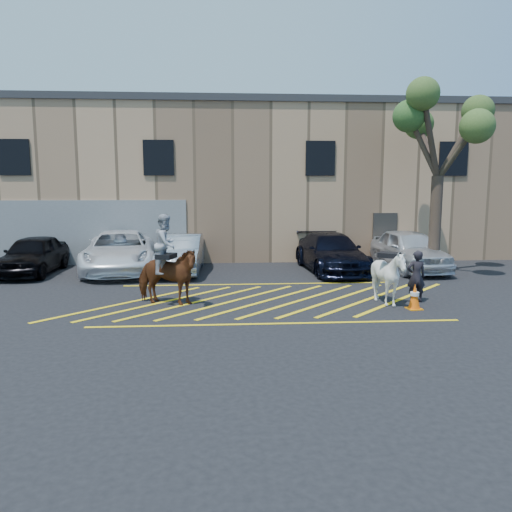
{
  "coord_description": "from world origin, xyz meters",
  "views": [
    {
      "loc": [
        -1.36,
        -14.96,
        3.53
      ],
      "look_at": [
        -0.3,
        0.2,
        1.3
      ],
      "focal_mm": 35.0,
      "sensor_mm": 36.0,
      "label": 1
    }
  ],
  "objects": [
    {
      "name": "handler",
      "position": [
        4.42,
        -0.76,
        0.78
      ],
      "size": [
        0.57,
        0.38,
        1.56
      ],
      "primitive_type": "imported",
      "rotation": [
        0.0,
        0.0,
        3.16
      ],
      "color": "black",
      "rests_on": "ground"
    },
    {
      "name": "ground",
      "position": [
        0.0,
        0.0,
        0.0
      ],
      "size": [
        90.0,
        90.0,
        0.0
      ],
      "primitive_type": "plane",
      "color": "black",
      "rests_on": "ground"
    },
    {
      "name": "hatching_zone",
      "position": [
        -0.0,
        -0.3,
        0.01
      ],
      "size": [
        12.6,
        5.12,
        0.01
      ],
      "color": "yellow",
      "rests_on": "ground"
    },
    {
      "name": "warehouse",
      "position": [
        -0.01,
        11.99,
        3.65
      ],
      "size": [
        32.42,
        10.2,
        7.3
      ],
      "color": "tan",
      "rests_on": "ground"
    },
    {
      "name": "car_black_suv",
      "position": [
        -8.71,
        4.88,
        0.75
      ],
      "size": [
        1.79,
        4.42,
        1.5
      ],
      "primitive_type": "imported",
      "rotation": [
        0.0,
        0.0,
        -0.0
      ],
      "color": "black",
      "rests_on": "ground"
    },
    {
      "name": "car_white_pickup",
      "position": [
        -5.43,
        5.17,
        0.81
      ],
      "size": [
        3.42,
        6.14,
        1.63
      ],
      "primitive_type": "imported",
      "rotation": [
        0.0,
        0.0,
        0.13
      ],
      "color": "white",
      "rests_on": "ground"
    },
    {
      "name": "tree",
      "position": [
        6.87,
        3.69,
        5.69
      ],
      "size": [
        3.99,
        4.37,
        7.31
      ],
      "color": "#483A2C",
      "rests_on": "ground"
    },
    {
      "name": "mounted_bay",
      "position": [
        -2.96,
        -0.57,
        1.07
      ],
      "size": [
        2.2,
        1.52,
        2.65
      ],
      "color": "brown",
      "rests_on": "ground"
    },
    {
      "name": "saddled_white",
      "position": [
        3.47,
        -1.05,
        0.83
      ],
      "size": [
        1.95,
        1.99,
        1.66
      ],
      "color": "silver",
      "rests_on": "ground"
    },
    {
      "name": "car_white_suv",
      "position": [
        6.3,
        4.72,
        0.83
      ],
      "size": [
        2.15,
        4.94,
        1.66
      ],
      "primitive_type": "imported",
      "rotation": [
        0.0,
        0.0,
        0.04
      ],
      "color": "silver",
      "rests_on": "ground"
    },
    {
      "name": "car_silver_sedan",
      "position": [
        -2.96,
        4.82,
        0.75
      ],
      "size": [
        1.71,
        4.59,
        1.5
      ],
      "primitive_type": "imported",
      "rotation": [
        0.0,
        0.0,
        -0.03
      ],
      "color": "gray",
      "rests_on": "ground"
    },
    {
      "name": "car_blue_suv",
      "position": [
        3.06,
        4.66,
        0.75
      ],
      "size": [
        2.47,
        5.33,
        1.51
      ],
      "primitive_type": "imported",
      "rotation": [
        0.0,
        0.0,
        0.07
      ],
      "color": "black",
      "rests_on": "ground"
    },
    {
      "name": "traffic_cone",
      "position": [
        4.06,
        -1.59,
        0.37
      ],
      "size": [
        0.43,
        0.43,
        0.73
      ],
      "color": "orange",
      "rests_on": "ground"
    }
  ]
}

